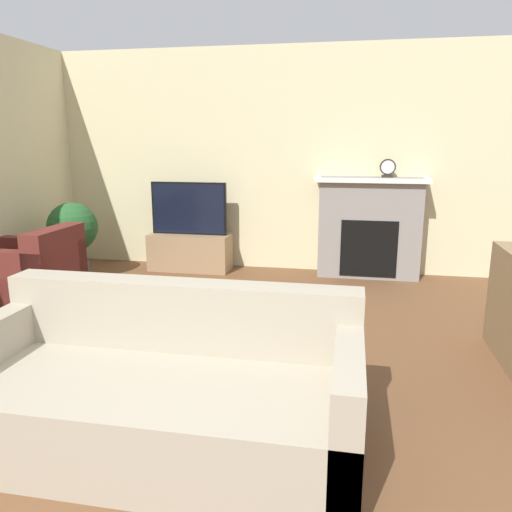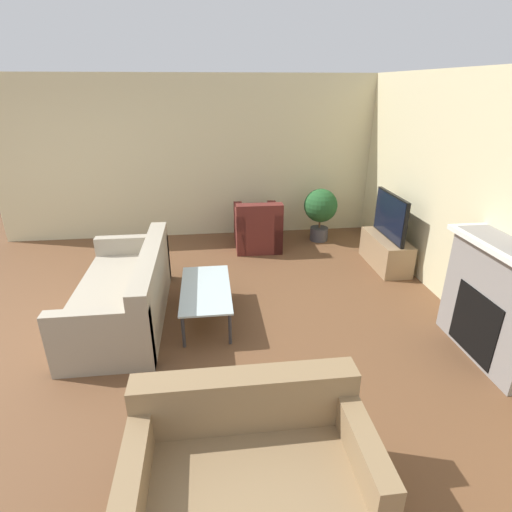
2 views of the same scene
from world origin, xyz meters
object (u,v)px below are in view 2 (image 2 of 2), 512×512
(coffee_table, at_px, (206,291))
(potted_plant, at_px, (320,209))
(armchair_by_window, at_px, (257,230))
(couch_sectional, at_px, (126,296))
(tv, at_px, (390,216))
(couch_loveseat, at_px, (251,473))

(coffee_table, bearing_deg, potted_plant, 139.74)
(armchair_by_window, bearing_deg, couch_sectional, 49.68)
(armchair_by_window, distance_m, potted_plant, 1.16)
(tv, height_order, potted_plant, tv)
(couch_sectional, bearing_deg, potted_plant, 127.45)
(tv, relative_size, couch_sectional, 0.46)
(couch_loveseat, distance_m, armchair_by_window, 4.53)
(couch_sectional, relative_size, coffee_table, 1.74)
(couch_loveseat, xyz_separation_m, potted_plant, (-4.67, 1.71, 0.28))
(potted_plant, bearing_deg, couch_sectional, -52.55)
(couch_loveseat, distance_m, potted_plant, 4.98)
(tv, height_order, couch_sectional, tv)
(couch_sectional, distance_m, couch_loveseat, 2.72)
(couch_sectional, xyz_separation_m, couch_loveseat, (2.45, 1.18, 0.01))
(couch_loveseat, bearing_deg, armchair_by_window, 82.38)
(tv, distance_m, potted_plant, 1.38)
(tv, relative_size, coffee_table, 0.80)
(couch_loveseat, bearing_deg, coffee_table, 96.43)
(coffee_table, distance_m, potted_plant, 3.06)
(coffee_table, relative_size, potted_plant, 1.31)
(armchair_by_window, relative_size, potted_plant, 0.99)
(couch_sectional, height_order, potted_plant, potted_plant)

